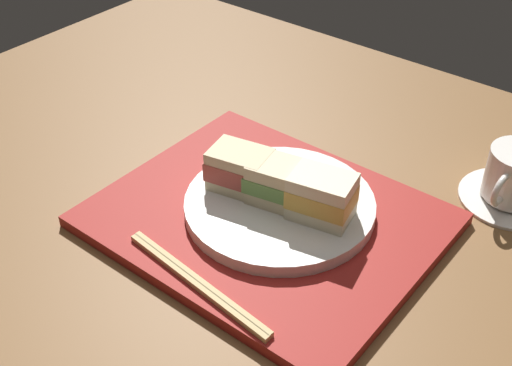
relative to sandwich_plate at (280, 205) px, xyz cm
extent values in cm
cube|color=brown|center=(0.66, 0.68, -3.95)|extent=(140.00, 100.00, 3.00)
cube|color=maroon|center=(-0.73, -1.71, -1.64)|extent=(40.45, 33.03, 1.61)
cylinder|color=silver|center=(0.00, 0.00, 0.00)|extent=(23.99, 23.99, 1.68)
cube|color=beige|center=(-5.65, -0.91, 1.56)|extent=(8.33, 6.68, 1.44)
cube|color=#B74C42|center=(-5.65, -0.91, 3.57)|extent=(8.70, 6.87, 2.57)
cube|color=beige|center=(-5.65, -0.91, 5.57)|extent=(8.33, 6.68, 1.44)
cube|color=beige|center=(0.00, 0.00, 1.68)|extent=(8.33, 6.68, 1.69)
cube|color=#669347|center=(0.00, 0.00, 3.55)|extent=(8.92, 6.98, 2.05)
cube|color=beige|center=(0.00, 0.00, 5.42)|extent=(8.33, 6.68, 1.69)
cube|color=beige|center=(5.65, 0.91, 1.69)|extent=(8.33, 6.68, 1.70)
cube|color=gold|center=(5.65, 0.91, 3.77)|extent=(8.46, 6.83, 2.46)
cube|color=beige|center=(5.65, 0.91, 5.85)|extent=(8.33, 6.68, 1.70)
cube|color=tan|center=(1.01, -16.42, -0.49)|extent=(22.21, 3.01, 0.70)
cube|color=tan|center=(1.07, -15.78, -0.49)|extent=(22.21, 3.01, 0.70)
cylinder|color=silver|center=(21.42, 22.59, -2.05)|extent=(13.52, 13.52, 0.80)
torus|color=silver|center=(21.14, 18.00, 1.74)|extent=(1.08, 4.64, 4.60)
camera|label=1|loc=(38.37, -52.91, 52.61)|focal=46.81mm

